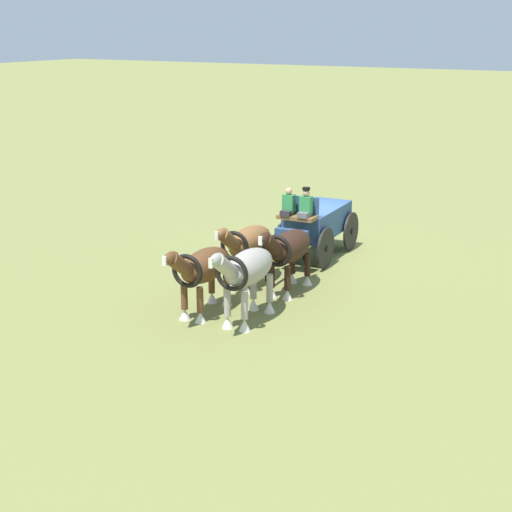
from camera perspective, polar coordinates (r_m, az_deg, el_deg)
The scene contains 6 objects.
ground_plane at distance 26.13m, azimuth 4.49°, elevation 0.03°, with size 220.00×220.00×0.00m, color olive.
show_wagon at distance 25.65m, azimuth 4.39°, elevation 2.44°, with size 5.94×1.83×2.68m.
draft_horse_rear_near at distance 22.15m, azimuth 2.37°, elevation 0.50°, with size 3.12×1.01×2.16m.
draft_horse_rear_off at distance 22.70m, azimuth -0.62°, elevation 0.86°, with size 3.19×0.99×2.14m.
draft_horse_lead_near at distance 19.89m, azimuth -0.71°, elevation -1.11°, with size 3.15×1.01×2.27m.
draft_horse_lead_off at distance 20.52m, azimuth -3.94°, elevation -0.92°, with size 3.12×0.99×2.14m.
Camera 1 is at (22.72, 10.53, 7.49)m, focal length 54.45 mm.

